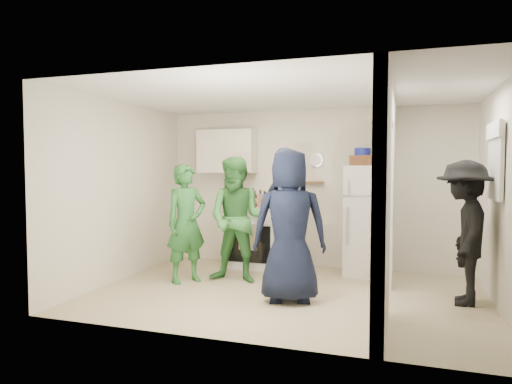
# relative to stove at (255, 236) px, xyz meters

# --- Properties ---
(floor) EXTENTS (4.80, 4.80, 0.00)m
(floor) POSITION_rel_stove_xyz_m (0.86, -1.37, -0.48)
(floor) COLOR tan
(floor) RESTS_ON ground
(wall_back) EXTENTS (4.80, 0.00, 4.80)m
(wall_back) POSITION_rel_stove_xyz_m (0.86, 0.33, 0.77)
(wall_back) COLOR silver
(wall_back) RESTS_ON floor
(wall_front) EXTENTS (4.80, 0.00, 4.80)m
(wall_front) POSITION_rel_stove_xyz_m (0.86, -3.07, 0.77)
(wall_front) COLOR silver
(wall_front) RESTS_ON floor
(wall_left) EXTENTS (0.00, 3.40, 3.40)m
(wall_left) POSITION_rel_stove_xyz_m (-1.54, -1.37, 0.77)
(wall_left) COLOR silver
(wall_left) RESTS_ON floor
(wall_right) EXTENTS (0.00, 3.40, 3.40)m
(wall_right) POSITION_rel_stove_xyz_m (3.26, -1.37, 0.77)
(wall_right) COLOR silver
(wall_right) RESTS_ON floor
(ceiling) EXTENTS (4.80, 4.80, 0.00)m
(ceiling) POSITION_rel_stove_xyz_m (0.86, -1.37, 2.02)
(ceiling) COLOR white
(ceiling) RESTS_ON wall_back
(partition_pier_back) EXTENTS (0.12, 1.20, 2.50)m
(partition_pier_back) POSITION_rel_stove_xyz_m (2.06, -0.27, 0.77)
(partition_pier_back) COLOR silver
(partition_pier_back) RESTS_ON floor
(partition_pier_front) EXTENTS (0.12, 1.20, 2.50)m
(partition_pier_front) POSITION_rel_stove_xyz_m (2.06, -2.47, 0.77)
(partition_pier_front) COLOR silver
(partition_pier_front) RESTS_ON floor
(partition_header) EXTENTS (0.12, 1.00, 0.40)m
(partition_header) POSITION_rel_stove_xyz_m (2.06, -1.37, 1.82)
(partition_header) COLOR silver
(partition_header) RESTS_ON partition_pier_back
(stove) EXTENTS (0.81, 0.67, 0.96)m
(stove) POSITION_rel_stove_xyz_m (0.00, 0.00, 0.00)
(stove) COLOR white
(stove) RESTS_ON floor
(upper_cabinet) EXTENTS (0.95, 0.34, 0.70)m
(upper_cabinet) POSITION_rel_stove_xyz_m (-0.54, 0.15, 1.37)
(upper_cabinet) COLOR silver
(upper_cabinet) RESTS_ON wall_back
(fridge) EXTENTS (0.66, 0.64, 1.61)m
(fridge) POSITION_rel_stove_xyz_m (1.76, -0.03, 0.32)
(fridge) COLOR white
(fridge) RESTS_ON floor
(wicker_basket) EXTENTS (0.35, 0.25, 0.15)m
(wicker_basket) POSITION_rel_stove_xyz_m (1.66, 0.02, 1.21)
(wicker_basket) COLOR brown
(wicker_basket) RESTS_ON fridge
(blue_bowl) EXTENTS (0.24, 0.24, 0.11)m
(blue_bowl) POSITION_rel_stove_xyz_m (1.66, 0.02, 1.34)
(blue_bowl) COLOR navy
(blue_bowl) RESTS_ON wicker_basket
(yellow_cup_stack_top) EXTENTS (0.09, 0.09, 0.25)m
(yellow_cup_stack_top) POSITION_rel_stove_xyz_m (1.98, -0.13, 1.26)
(yellow_cup_stack_top) COLOR #E8F114
(yellow_cup_stack_top) RESTS_ON fridge
(wall_clock) EXTENTS (0.22, 0.02, 0.22)m
(wall_clock) POSITION_rel_stove_xyz_m (0.91, 0.31, 1.22)
(wall_clock) COLOR white
(wall_clock) RESTS_ON wall_back
(spice_shelf) EXTENTS (0.35, 0.08, 0.03)m
(spice_shelf) POSITION_rel_stove_xyz_m (0.86, 0.28, 0.87)
(spice_shelf) COLOR olive
(spice_shelf) RESTS_ON wall_back
(nook_window) EXTENTS (0.03, 0.70, 0.80)m
(nook_window) POSITION_rel_stove_xyz_m (3.24, -1.17, 1.17)
(nook_window) COLOR black
(nook_window) RESTS_ON wall_right
(nook_window_frame) EXTENTS (0.04, 0.76, 0.86)m
(nook_window_frame) POSITION_rel_stove_xyz_m (3.23, -1.17, 1.17)
(nook_window_frame) COLOR white
(nook_window_frame) RESTS_ON wall_right
(nook_valance) EXTENTS (0.04, 0.82, 0.18)m
(nook_valance) POSITION_rel_stove_xyz_m (3.20, -1.17, 1.52)
(nook_valance) COLOR white
(nook_valance) RESTS_ON wall_right
(yellow_cup_stack_stove) EXTENTS (0.09, 0.09, 0.25)m
(yellow_cup_stack_stove) POSITION_rel_stove_xyz_m (-0.12, -0.22, 0.61)
(yellow_cup_stack_stove) COLOR gold
(yellow_cup_stack_stove) RESTS_ON stove
(red_cup) EXTENTS (0.09, 0.09, 0.12)m
(red_cup) POSITION_rel_stove_xyz_m (0.22, -0.20, 0.54)
(red_cup) COLOR red
(red_cup) RESTS_ON stove
(person_green_left) EXTENTS (0.66, 0.71, 1.63)m
(person_green_left) POSITION_rel_stove_xyz_m (-0.60, -1.23, 0.33)
(person_green_left) COLOR #2B6D35
(person_green_left) RESTS_ON floor
(person_green_center) EXTENTS (0.87, 0.69, 1.73)m
(person_green_center) POSITION_rel_stove_xyz_m (0.07, -1.00, 0.39)
(person_green_center) COLOR #337534
(person_green_center) RESTS_ON floor
(person_denim) EXTENTS (1.10, 1.10, 1.87)m
(person_denim) POSITION_rel_stove_xyz_m (0.65, -0.67, 0.45)
(person_denim) COLOR navy
(person_denim) RESTS_ON floor
(person_navy) EXTENTS (1.00, 0.79, 1.80)m
(person_navy) POSITION_rel_stove_xyz_m (0.98, -1.70, 0.42)
(person_navy) COLOR black
(person_navy) RESTS_ON floor
(person_nook) EXTENTS (0.72, 1.13, 1.67)m
(person_nook) POSITION_rel_stove_xyz_m (2.92, -1.15, 0.36)
(person_nook) COLOR black
(person_nook) RESTS_ON floor
(bottle_a) EXTENTS (0.07, 0.07, 0.30)m
(bottle_a) POSITION_rel_stove_xyz_m (-0.29, 0.10, 0.63)
(bottle_a) COLOR brown
(bottle_a) RESTS_ON stove
(bottle_b) EXTENTS (0.07, 0.07, 0.25)m
(bottle_b) POSITION_rel_stove_xyz_m (-0.16, -0.10, 0.61)
(bottle_b) COLOR #164226
(bottle_b) RESTS_ON stove
(bottle_c) EXTENTS (0.06, 0.06, 0.28)m
(bottle_c) POSITION_rel_stove_xyz_m (-0.08, 0.15, 0.62)
(bottle_c) COLOR #A8AFB6
(bottle_c) RESTS_ON stove
(bottle_d) EXTENTS (0.07, 0.07, 0.26)m
(bottle_d) POSITION_rel_stove_xyz_m (0.01, -0.05, 0.61)
(bottle_d) COLOR #662B11
(bottle_d) RESTS_ON stove
(bottle_e) EXTENTS (0.06, 0.06, 0.24)m
(bottle_e) POSITION_rel_stove_xyz_m (0.09, 0.19, 0.60)
(bottle_e) COLOR #A7ACB9
(bottle_e) RESTS_ON stove
(bottle_f) EXTENTS (0.07, 0.07, 0.24)m
(bottle_f) POSITION_rel_stove_xyz_m (0.17, 0.02, 0.60)
(bottle_f) COLOR #18431E
(bottle_f) RESTS_ON stove
(bottle_g) EXTENTS (0.07, 0.07, 0.26)m
(bottle_g) POSITION_rel_stove_xyz_m (0.26, 0.14, 0.61)
(bottle_g) COLOR olive
(bottle_g) RESTS_ON stove
(bottle_h) EXTENTS (0.06, 0.06, 0.27)m
(bottle_h) POSITION_rel_stove_xyz_m (-0.31, -0.11, 0.62)
(bottle_h) COLOR #B4B7C1
(bottle_h) RESTS_ON stove
(bottle_i) EXTENTS (0.06, 0.06, 0.24)m
(bottle_i) POSITION_rel_stove_xyz_m (0.06, 0.11, 0.60)
(bottle_i) COLOR #4C2B0D
(bottle_i) RESTS_ON stove
(bottle_j) EXTENTS (0.06, 0.06, 0.28)m
(bottle_j) POSITION_rel_stove_xyz_m (0.29, -0.11, 0.62)
(bottle_j) COLOR #216132
(bottle_j) RESTS_ON stove
(bottle_k) EXTENTS (0.08, 0.08, 0.29)m
(bottle_k) POSITION_rel_stove_xyz_m (-0.21, 0.06, 0.63)
(bottle_k) COLOR brown
(bottle_k) RESTS_ON stove
(bottle_l) EXTENTS (0.07, 0.07, 0.28)m
(bottle_l) POSITION_rel_stove_xyz_m (0.13, -0.14, 0.62)
(bottle_l) COLOR #8F959E
(bottle_l) RESTS_ON stove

